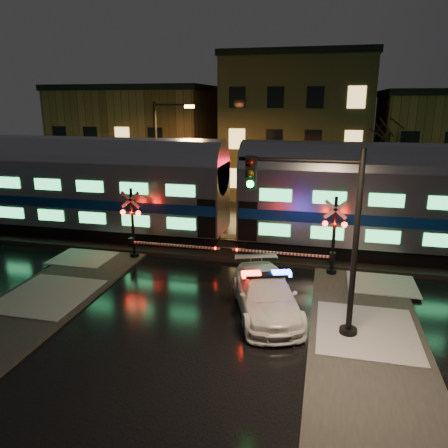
{
  "coord_description": "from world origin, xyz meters",
  "views": [
    {
      "loc": [
        4.72,
        -17.89,
        8.09
      ],
      "look_at": [
        -0.07,
        2.5,
        2.2
      ],
      "focal_mm": 35.0,
      "sensor_mm": 36.0,
      "label": 1
    }
  ],
  "objects": [
    {
      "name": "crossing_signal_left",
      "position": [
        -4.59,
        2.3,
        1.57
      ],
      "size": [
        5.38,
        0.64,
        3.81
      ],
      "color": "black",
      "rests_on": "ground"
    },
    {
      "name": "sidewalk_right",
      "position": [
        6.5,
        -6.0,
        0.06
      ],
      "size": [
        4.0,
        20.0,
        0.12
      ],
      "primitive_type": "cube",
      "color": "#2D2D2D",
      "rests_on": "ground"
    },
    {
      "name": "building_left",
      "position": [
        -13.0,
        22.0,
        4.5
      ],
      "size": [
        14.0,
        10.0,
        9.0
      ],
      "primitive_type": "cube",
      "color": "brown",
      "rests_on": "ground"
    },
    {
      "name": "ballast",
      "position": [
        0.0,
        5.0,
        0.12
      ],
      "size": [
        90.0,
        4.2,
        0.24
      ],
      "primitive_type": "cube",
      "color": "black",
      "rests_on": "ground"
    },
    {
      "name": "traffic_light",
      "position": [
        4.79,
        -3.4,
        3.55
      ],
      "size": [
        4.32,
        0.74,
        6.67
      ],
      "rotation": [
        0.0,
        0.0,
        -0.15
      ],
      "color": "black",
      "rests_on": "ground"
    },
    {
      "name": "streetlight",
      "position": [
        -5.86,
        9.0,
        4.67
      ],
      "size": [
        2.71,
        0.28,
        8.09
      ],
      "color": "black",
      "rests_on": "ground"
    },
    {
      "name": "crossing_signal_right",
      "position": [
        4.91,
        2.3,
        1.6
      ],
      "size": [
        5.47,
        0.64,
        3.87
      ],
      "color": "black",
      "rests_on": "ground"
    },
    {
      "name": "train",
      "position": [
        -0.15,
        5.0,
        3.38
      ],
      "size": [
        51.0,
        3.12,
        5.92
      ],
      "color": "black",
      "rests_on": "ballast"
    },
    {
      "name": "ground",
      "position": [
        0.0,
        0.0,
        0.0
      ],
      "size": [
        120.0,
        120.0,
        0.0
      ],
      "primitive_type": "plane",
      "color": "black",
      "rests_on": "ground"
    },
    {
      "name": "building_mid",
      "position": [
        2.0,
        22.5,
        5.75
      ],
      "size": [
        12.0,
        11.0,
        11.5
      ],
      "primitive_type": "cube",
      "color": "brown",
      "rests_on": "ground"
    },
    {
      "name": "police_car",
      "position": [
        2.73,
        -2.22,
        0.8
      ],
      "size": [
        3.81,
        5.89,
        1.76
      ],
      "rotation": [
        0.0,
        0.0,
        0.32
      ],
      "color": "white",
      "rests_on": "ground"
    }
  ]
}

